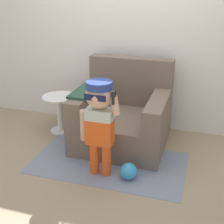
% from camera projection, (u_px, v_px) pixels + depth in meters
% --- Properties ---
extents(ground_plane, '(10.00, 10.00, 0.00)m').
position_uv_depth(ground_plane, '(113.00, 146.00, 3.82)').
color(ground_plane, '#998466').
extents(wall_back, '(10.00, 0.05, 2.60)m').
position_uv_depth(wall_back, '(130.00, 29.00, 3.94)').
color(wall_back, silver).
rests_on(wall_back, ground_plane).
extents(armchair, '(1.08, 1.00, 0.99)m').
position_uv_depth(armchair, '(123.00, 117.00, 3.80)').
color(armchair, '#6B5B4C').
rests_on(armchair, ground_plane).
extents(person_child, '(0.41, 0.31, 1.01)m').
position_uv_depth(person_child, '(99.00, 114.00, 3.02)').
color(person_child, '#E05119').
rests_on(person_child, ground_plane).
extents(side_table, '(0.44, 0.44, 0.50)m').
position_uv_depth(side_table, '(60.00, 110.00, 4.09)').
color(side_table, white).
rests_on(side_table, ground_plane).
extents(rug, '(1.68, 0.93, 0.01)m').
position_uv_depth(rug, '(109.00, 162.00, 3.46)').
color(rug, gray).
rests_on(rug, ground_plane).
extents(toy_ball, '(0.17, 0.17, 0.17)m').
position_uv_depth(toy_ball, '(129.00, 171.00, 3.15)').
color(toy_ball, '#3399D1').
rests_on(toy_ball, ground_plane).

